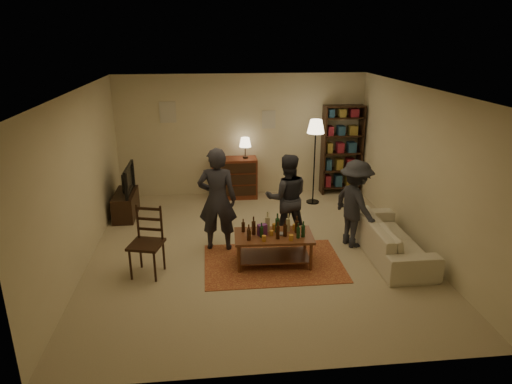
{
  "coord_description": "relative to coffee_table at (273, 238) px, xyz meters",
  "views": [
    {
      "loc": [
        -0.75,
        -7.01,
        3.51
      ],
      "look_at": [
        0.01,
        0.1,
        1.02
      ],
      "focal_mm": 32.0,
      "sensor_mm": 36.0,
      "label": 1
    }
  ],
  "objects": [
    {
      "name": "bookshelf",
      "position": [
        2.02,
        3.28,
        0.6
      ],
      "size": [
        0.9,
        0.34,
        2.02
      ],
      "color": "#321B10",
      "rests_on": "ground"
    },
    {
      "name": "rug",
      "position": [
        0.0,
        -0.0,
        -0.43
      ],
      "size": [
        2.2,
        1.5,
        0.01
      ],
      "primitive_type": "cube",
      "color": "maroon",
      "rests_on": "ground"
    },
    {
      "name": "person_right",
      "position": [
        0.36,
        0.9,
        0.35
      ],
      "size": [
        0.78,
        0.61,
        1.57
      ],
      "primitive_type": "imported",
      "rotation": [
        0.0,
        0.0,
        3.12
      ],
      "color": "#292A32",
      "rests_on": "ground"
    },
    {
      "name": "sofa",
      "position": [
        1.98,
        0.1,
        -0.13
      ],
      "size": [
        0.81,
        2.08,
        0.61
      ],
      "primitive_type": "imported",
      "rotation": [
        0.0,
        0.0,
        1.57
      ],
      "color": "beige",
      "rests_on": "ground"
    },
    {
      "name": "dining_chair",
      "position": [
        -1.94,
        -0.08,
        0.14
      ],
      "size": [
        0.58,
        0.58,
        1.09
      ],
      "rotation": [
        0.0,
        0.0,
        -0.27
      ],
      "color": "#321B10",
      "rests_on": "ground"
    },
    {
      "name": "person_by_sofa",
      "position": [
        1.48,
        0.53,
        0.33
      ],
      "size": [
        0.86,
        1.12,
        1.53
      ],
      "primitive_type": "imported",
      "rotation": [
        0.0,
        0.0,
        1.91
      ],
      "color": "#282A31",
      "rests_on": "ground"
    },
    {
      "name": "floor",
      "position": [
        -0.22,
        0.5,
        -0.44
      ],
      "size": [
        6.0,
        6.0,
        0.0
      ],
      "primitive_type": "plane",
      "color": "#C6B793",
      "rests_on": "ground"
    },
    {
      "name": "room_shell",
      "position": [
        -0.87,
        3.48,
        1.38
      ],
      "size": [
        6.0,
        6.0,
        6.0
      ],
      "color": "beige",
      "rests_on": "ground"
    },
    {
      "name": "tv_stand",
      "position": [
        -2.67,
        2.3,
        -0.05
      ],
      "size": [
        0.4,
        1.0,
        1.06
      ],
      "color": "#321B10",
      "rests_on": "ground"
    },
    {
      "name": "floor_lamp",
      "position": [
        1.26,
        2.67,
        1.12
      ],
      "size": [
        0.36,
        0.36,
        1.83
      ],
      "color": "black",
      "rests_on": "ground"
    },
    {
      "name": "dresser",
      "position": [
        -0.41,
        3.22,
        0.04
      ],
      "size": [
        1.0,
        0.5,
        1.36
      ],
      "color": "brown",
      "rests_on": "ground"
    },
    {
      "name": "person_left",
      "position": [
        -0.86,
        0.64,
        0.45
      ],
      "size": [
        0.7,
        0.51,
        1.78
      ],
      "primitive_type": "imported",
      "rotation": [
        0.0,
        0.0,
        3.01
      ],
      "color": "#25242C",
      "rests_on": "ground"
    },
    {
      "name": "coffee_table",
      "position": [
        0.0,
        0.0,
        0.0
      ],
      "size": [
        1.26,
        0.72,
        0.84
      ],
      "rotation": [
        0.0,
        0.0,
        -0.04
      ],
      "color": "brown",
      "rests_on": "ground"
    }
  ]
}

